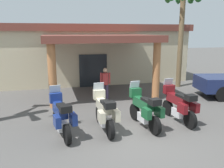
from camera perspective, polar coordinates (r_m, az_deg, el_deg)
The scene contains 8 objects.
ground_plane at distance 8.42m, azimuth 5.47°, elevation -12.32°, with size 80.00×80.00×0.00m, color #514F4C.
motel_building at distance 18.47m, azimuth -6.34°, elevation 7.77°, with size 14.13×11.01×4.00m.
motorcycle_blue at distance 8.37m, azimuth -12.09°, elevation -7.52°, with size 0.86×2.20×1.61m.
motorcycle_cream at distance 8.59m, azimuth -1.83°, elevation -6.72°, with size 0.71×2.21×1.61m.
motorcycle_green at distance 8.98m, azimuth 7.83°, elevation -5.97°, with size 0.77×2.21×1.61m.
motorcycle_maroon at distance 9.78m, azimuth 15.77°, elevation -4.79°, with size 0.73×2.21×1.61m.
pedestrian at distance 12.25m, azimuth -1.62°, elevation 0.52°, with size 0.53×0.32×1.71m.
palm_tree_near_portico at distance 15.87m, azimuth 16.57°, elevation 16.78°, with size 2.25×2.26×6.34m.
Camera 1 is at (-2.69, -7.16, 3.51)m, focal length 38.17 mm.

